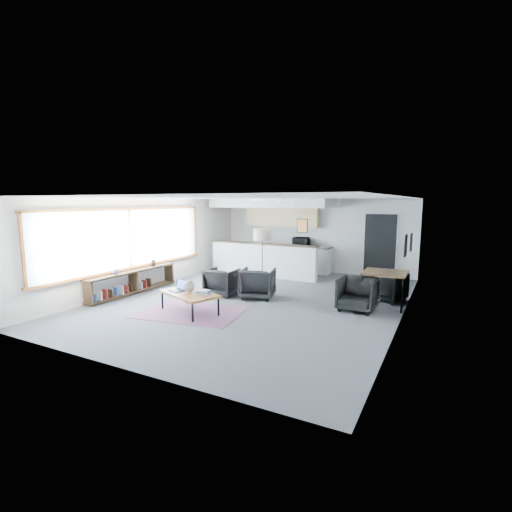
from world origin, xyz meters
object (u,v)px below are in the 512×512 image
at_px(laptop, 179,287).
at_px(ceramic_pot, 189,286).
at_px(coffee_table, 189,294).
at_px(microwave, 301,241).
at_px(dining_chair_far, 388,287).
at_px(armchair_right, 258,282).
at_px(book_stack, 204,292).
at_px(armchair_left, 222,280).
at_px(dining_table, 385,275).
at_px(dining_chair_near, 357,295).
at_px(floor_lamp, 262,237).

xyz_separation_m(laptop, ceramic_pot, (0.29, -0.00, 0.06)).
distance_m(coffee_table, microwave, 5.94).
bearing_deg(dining_chair_far, armchair_right, 41.98).
xyz_separation_m(book_stack, armchair_left, (-0.60, 1.68, -0.12)).
distance_m(laptop, dining_table, 4.89).
bearing_deg(armchair_right, dining_table, 178.41).
distance_m(book_stack, armchair_right, 1.88).
bearing_deg(dining_table, dining_chair_near, -125.62).
xyz_separation_m(coffee_table, floor_lamp, (0.47, 2.74, 1.09)).
distance_m(laptop, dining_chair_far, 5.19).
xyz_separation_m(laptop, dining_chair_near, (3.67, 1.88, -0.18)).
distance_m(floor_lamp, dining_table, 3.44).
relative_size(dining_table, dining_chair_far, 1.48).
bearing_deg(laptop, dining_table, 51.00).
distance_m(coffee_table, armchair_left, 1.74).
height_order(coffee_table, dining_chair_near, dining_chair_near).
xyz_separation_m(coffee_table, dining_chair_far, (3.82, 3.17, -0.09)).
xyz_separation_m(book_stack, dining_chair_far, (3.46, 3.12, -0.17)).
height_order(ceramic_pot, dining_chair_far, ceramic_pot).
bearing_deg(ceramic_pot, coffee_table, -51.25).
height_order(coffee_table, book_stack, book_stack).
relative_size(laptop, armchair_left, 0.53).
relative_size(laptop, floor_lamp, 0.24).
xyz_separation_m(dining_table, dining_chair_far, (0.00, 0.54, -0.42)).
bearing_deg(armchair_right, book_stack, 62.08).
distance_m(book_stack, dining_table, 4.32).
relative_size(ceramic_pot, dining_chair_near, 0.37).
bearing_deg(floor_lamp, dining_chair_far, 7.28).
xyz_separation_m(laptop, microwave, (0.78, 5.82, 0.58)).
relative_size(coffee_table, dining_chair_near, 2.23).
xyz_separation_m(laptop, book_stack, (0.70, -0.01, -0.03)).
height_order(dining_table, dining_chair_far, dining_table).
distance_m(coffee_table, laptop, 0.35).
relative_size(armchair_right, dining_chair_near, 1.19).
bearing_deg(coffee_table, microwave, 106.45).
xyz_separation_m(armchair_left, dining_chair_near, (3.57, 0.22, -0.04)).
xyz_separation_m(armchair_right, floor_lamp, (-0.30, 0.86, 1.09)).
relative_size(ceramic_pot, armchair_right, 0.31).
bearing_deg(armchair_right, ceramic_pot, 50.56).
height_order(laptop, floor_lamp, floor_lamp).
bearing_deg(floor_lamp, dining_chair_near, -15.52).
bearing_deg(ceramic_pot, dining_table, 33.60).
height_order(coffee_table, armchair_left, armchair_left).
distance_m(armchair_right, dining_chair_far, 3.31).
height_order(dining_chair_far, microwave, microwave).
relative_size(dining_table, microwave, 1.80).
bearing_deg(dining_table, dining_chair_far, 90.00).
xyz_separation_m(dining_table, microwave, (-3.37, 3.26, 0.36)).
distance_m(armchair_left, dining_chair_near, 3.58).
bearing_deg(armchair_left, dining_chair_far, -164.65).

